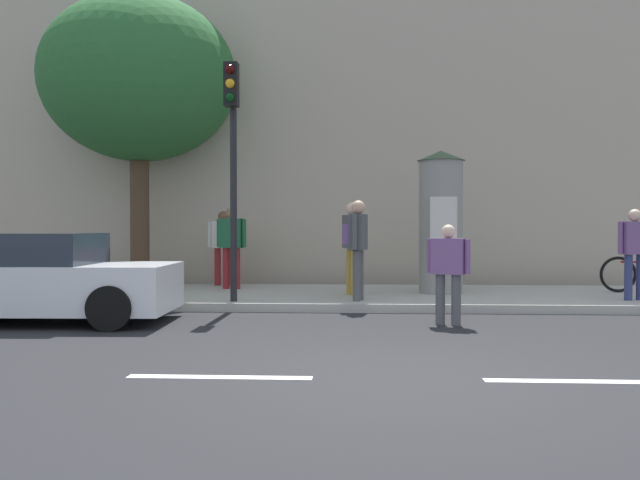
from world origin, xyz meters
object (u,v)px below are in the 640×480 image
at_px(traffic_light, 232,141).
at_px(pedestrian_with_bag, 223,241).
at_px(parked_car_blue, 24,279).
at_px(pedestrian_in_light_jacket, 357,240).
at_px(poster_column, 441,221).
at_px(pedestrian_in_dark_shirt, 635,246).
at_px(pedestrian_near_pole, 231,240).
at_px(street_tree, 139,80).
at_px(pedestrian_tallest, 448,266).
at_px(pedestrian_with_backpack, 352,240).

distance_m(traffic_light, pedestrian_with_bag, 3.89).
bearing_deg(parked_car_blue, pedestrian_in_light_jacket, 21.30).
xyz_separation_m(poster_column, pedestrian_in_dark_shirt, (3.29, -1.16, -0.46)).
bearing_deg(parked_car_blue, pedestrian_in_dark_shirt, 12.86).
relative_size(poster_column, parked_car_blue, 0.63).
bearing_deg(parked_car_blue, poster_column, 27.11).
xyz_separation_m(pedestrian_in_dark_shirt, parked_car_blue, (-10.03, -2.29, -0.45)).
relative_size(pedestrian_in_dark_shirt, pedestrian_near_pole, 0.95).
distance_m(poster_column, street_tree, 7.38).
bearing_deg(pedestrian_with_bag, street_tree, -177.03).
relative_size(pedestrian_in_light_jacket, parked_car_blue, 0.40).
bearing_deg(poster_column, pedestrian_near_pole, 171.22).
distance_m(pedestrian_tallest, pedestrian_with_bag, 6.54).
bearing_deg(poster_column, traffic_light, -154.50).
height_order(street_tree, pedestrian_in_dark_shirt, street_tree).
distance_m(pedestrian_in_light_jacket, pedestrian_near_pole, 3.40).
xyz_separation_m(traffic_light, pedestrian_tallest, (3.52, -1.55, -2.07)).
bearing_deg(pedestrian_in_light_jacket, traffic_light, -170.67).
bearing_deg(traffic_light, pedestrian_tallest, -23.72).
height_order(pedestrian_in_dark_shirt, parked_car_blue, pedestrian_in_dark_shirt).
distance_m(traffic_light, pedestrian_in_dark_shirt, 7.37).
relative_size(pedestrian_in_dark_shirt, parked_car_blue, 0.36).
xyz_separation_m(poster_column, pedestrian_in_light_jacket, (-1.65, -1.47, -0.35)).
relative_size(pedestrian_tallest, pedestrian_near_pole, 0.87).
distance_m(poster_column, parked_car_blue, 7.63).
bearing_deg(pedestrian_near_pole, pedestrian_in_light_jacket, -38.82).
relative_size(pedestrian_near_pole, parked_car_blue, 0.38).
relative_size(traffic_light, poster_column, 1.47).
height_order(poster_column, pedestrian_in_light_jacket, poster_column).
xyz_separation_m(pedestrian_in_light_jacket, pedestrian_with_backpack, (-0.09, 0.97, -0.01)).
distance_m(poster_column, pedestrian_with_backpack, 1.85).
distance_m(street_tree, pedestrian_tallest, 8.74).
relative_size(pedestrian_in_dark_shirt, pedestrian_with_bag, 0.98).
relative_size(pedestrian_in_light_jacket, pedestrian_with_backpack, 1.00).
height_order(pedestrian_in_dark_shirt, pedestrian_with_bag, pedestrian_with_bag).
bearing_deg(poster_column, pedestrian_in_dark_shirt, -19.42).
distance_m(traffic_light, parked_car_blue, 4.04).
bearing_deg(traffic_light, pedestrian_near_pole, 100.91).
bearing_deg(street_tree, pedestrian_in_light_jacket, -30.76).
relative_size(street_tree, pedestrian_in_light_jacket, 3.63).
distance_m(pedestrian_near_pole, parked_car_blue, 4.81).
distance_m(traffic_light, pedestrian_near_pole, 3.09).
relative_size(poster_column, pedestrian_with_backpack, 1.58).
distance_m(pedestrian_near_pole, pedestrian_with_bag, 0.92).
height_order(street_tree, pedestrian_tallest, street_tree).
bearing_deg(pedestrian_near_pole, pedestrian_tallest, -45.25).
xyz_separation_m(pedestrian_with_backpack, pedestrian_with_bag, (-2.90, 2.02, -0.08)).
relative_size(pedestrian_with_bag, parked_car_blue, 0.37).
bearing_deg(street_tree, pedestrian_in_dark_shirt, -14.77).
xyz_separation_m(pedestrian_in_light_jacket, pedestrian_with_bag, (-2.99, 2.99, -0.09)).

